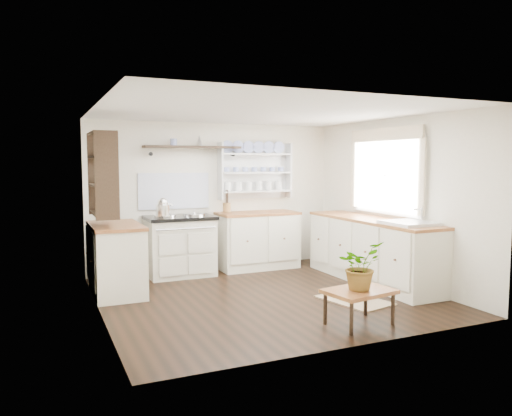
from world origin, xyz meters
The scene contains 19 objects.
floor centered at (0.00, 0.00, 0.00)m, with size 4.00×3.80×0.01m, color black.
wall_back centered at (0.00, 1.90, 1.15)m, with size 4.00×0.02×2.30m, color silver.
wall_right centered at (2.00, 0.00, 1.15)m, with size 0.02×3.80×2.30m, color silver.
wall_left centered at (-2.00, 0.00, 1.15)m, with size 0.02×3.80×2.30m, color silver.
ceiling centered at (0.00, 0.00, 2.30)m, with size 4.00×3.80×0.01m, color white.
window centered at (1.95, 0.15, 1.56)m, with size 0.08×1.55×1.22m.
aga_cooker centered at (-0.67, 1.57, 0.46)m, with size 1.00×0.70×0.92m.
back_cabinets centered at (0.60, 1.60, 0.46)m, with size 1.27×0.63×0.90m.
right_cabinets centered at (1.70, 0.10, 0.46)m, with size 0.62×2.43×0.90m.
belfast_sink centered at (1.70, -0.65, 0.80)m, with size 0.55×0.60×0.45m.
left_cabinets centered at (-1.70, 0.90, 0.46)m, with size 0.62×1.13×0.90m.
plate_rack centered at (0.65, 1.86, 1.56)m, with size 1.20×0.22×0.90m.
high_shelf centered at (-0.40, 1.78, 1.91)m, with size 1.50×0.29×0.16m.
left_shelving centered at (-1.84, 0.90, 1.55)m, with size 0.28×0.80×1.05m, color black.
kettle centered at (-0.95, 1.45, 1.05)m, with size 0.20×0.20×0.24m, color silver, non-canonical shape.
utensil_crock centered at (0.11, 1.68, 0.98)m, with size 0.12×0.12×0.14m, color olive.
center_table centered at (0.42, -1.40, 0.33)m, with size 0.75×0.59×0.37m.
potted_plant centered at (0.42, -1.40, 0.62)m, with size 0.45×0.39×0.50m, color #3F7233.
floor_rug centered at (0.90, -0.64, 0.01)m, with size 0.55×0.85×0.02m, color #7C6148.
Camera 1 is at (-2.61, -5.60, 1.69)m, focal length 35.00 mm.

